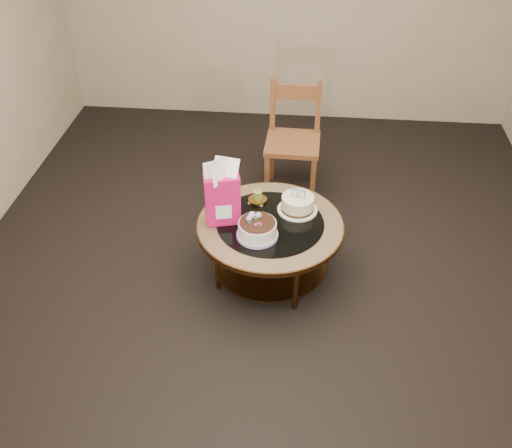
# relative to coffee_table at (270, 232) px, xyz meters

# --- Properties ---
(ground) EXTENTS (5.00, 5.00, 0.00)m
(ground) POSITION_rel_coffee_table_xyz_m (-0.00, 0.00, -0.38)
(ground) COLOR black
(ground) RESTS_ON ground
(room_walls) EXTENTS (4.52, 5.02, 2.61)m
(room_walls) POSITION_rel_coffee_table_xyz_m (-0.00, 0.00, 1.16)
(room_walls) COLOR tan
(room_walls) RESTS_ON ground
(coffee_table) EXTENTS (1.02, 1.02, 0.46)m
(coffee_table) POSITION_rel_coffee_table_xyz_m (0.00, 0.00, 0.00)
(coffee_table) COLOR #573719
(coffee_table) RESTS_ON ground
(decorated_cake) EXTENTS (0.28, 0.28, 0.16)m
(decorated_cake) POSITION_rel_coffee_table_xyz_m (-0.08, -0.15, 0.13)
(decorated_cake) COLOR #B296D4
(decorated_cake) RESTS_ON coffee_table
(cream_cake) EXTENTS (0.28, 0.28, 0.18)m
(cream_cake) POSITION_rel_coffee_table_xyz_m (0.18, 0.16, 0.14)
(cream_cake) COLOR white
(cream_cake) RESTS_ON coffee_table
(gift_bag) EXTENTS (0.26, 0.21, 0.47)m
(gift_bag) POSITION_rel_coffee_table_xyz_m (-0.32, -0.01, 0.31)
(gift_bag) COLOR #EF1665
(gift_bag) RESTS_ON coffee_table
(pillar_candle) EXTENTS (0.13, 0.13, 0.10)m
(pillar_candle) POSITION_rel_coffee_table_xyz_m (-0.11, 0.24, 0.11)
(pillar_candle) COLOR tan
(pillar_candle) RESTS_ON coffee_table
(dining_chair) EXTENTS (0.46, 0.46, 0.96)m
(dining_chair) POSITION_rel_coffee_table_xyz_m (0.11, 1.10, 0.11)
(dining_chair) COLOR brown
(dining_chair) RESTS_ON ground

